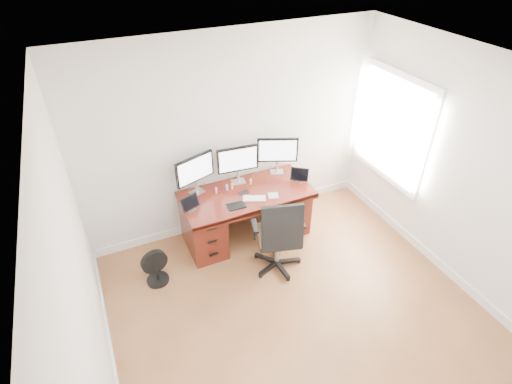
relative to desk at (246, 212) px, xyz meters
name	(u,v)px	position (x,y,z in m)	size (l,w,h in m)	color
ground	(314,338)	(0.00, -1.83, -0.40)	(4.50, 4.50, 0.00)	brown
back_wall	(232,136)	(0.00, 0.42, 0.95)	(4.00, 0.10, 2.70)	white
right_wall	(481,185)	(2.00, -1.72, 0.95)	(0.10, 4.50, 2.70)	white
desk	(246,212)	(0.00, 0.00, 0.00)	(1.70, 0.80, 0.75)	#511810
office_chair	(278,247)	(0.11, -0.75, -0.04)	(0.72, 0.72, 1.10)	black
floor_fan	(156,268)	(-1.33, -0.33, -0.18)	(0.33, 0.27, 0.47)	black
monitor_left	(195,170)	(-0.58, 0.24, 0.68)	(0.53, 0.21, 0.53)	silver
monitor_center	(238,160)	(0.00, 0.24, 0.68)	(0.55, 0.16, 0.53)	silver
monitor_right	(278,151)	(0.58, 0.24, 0.68)	(0.52, 0.25, 0.53)	silver
tablet_left	(190,204)	(-0.76, -0.08, 0.43)	(0.25, 0.15, 0.19)	silver
tablet_right	(300,176)	(0.76, -0.08, 0.43)	(0.23, 0.20, 0.19)	silver
keyboard	(254,199)	(0.03, -0.20, 0.36)	(0.29, 0.12, 0.01)	silver
trackpad	(273,196)	(0.28, -0.24, 0.35)	(0.13, 0.13, 0.01)	#B8BBC0
drawing_tablet	(236,206)	(-0.23, -0.25, 0.35)	(0.23, 0.15, 0.01)	black
phone	(244,192)	(-0.04, -0.02, 0.35)	(0.13, 0.07, 0.01)	black
figurine_pink	(216,190)	(-0.36, 0.12, 0.40)	(0.04, 0.04, 0.09)	pink
figurine_blue	(227,187)	(-0.21, 0.12, 0.40)	(0.04, 0.04, 0.09)	#5B9ADB
figurine_orange	(232,186)	(-0.14, 0.12, 0.40)	(0.04, 0.04, 0.09)	#FBAC4E
figurine_yellow	(251,181)	(0.13, 0.12, 0.40)	(0.04, 0.04, 0.09)	#DDB65F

